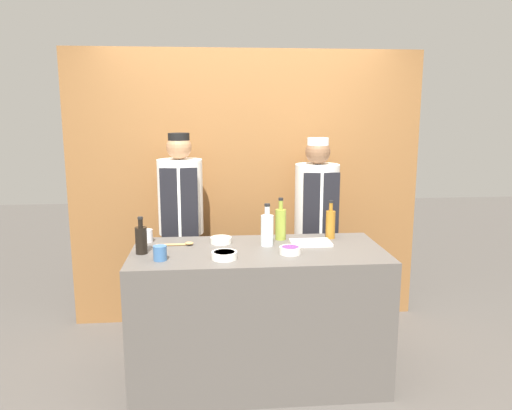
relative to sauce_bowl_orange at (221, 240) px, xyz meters
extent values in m
plane|color=#4C4742|center=(0.25, -0.19, -0.97)|extent=(14.00, 14.00, 0.00)
cube|color=brown|center=(0.25, 0.94, 0.23)|extent=(3.08, 0.18, 2.40)
cube|color=#514C47|center=(0.25, -0.19, -0.50)|extent=(1.73, 0.80, 0.95)
cylinder|color=silver|center=(0.00, 0.00, 0.00)|extent=(0.15, 0.15, 0.04)
cylinder|color=orange|center=(0.00, 0.00, 0.01)|extent=(0.12, 0.12, 0.01)
cylinder|color=silver|center=(0.01, -0.39, 0.00)|extent=(0.17, 0.17, 0.05)
cylinder|color=silver|center=(0.01, -0.39, 0.02)|extent=(0.14, 0.14, 0.01)
cylinder|color=silver|center=(0.45, -0.31, 0.00)|extent=(0.14, 0.14, 0.05)
cylinder|color=#703384|center=(0.45, -0.31, 0.02)|extent=(0.12, 0.12, 0.01)
cube|color=white|center=(0.64, -0.08, -0.01)|extent=(0.28, 0.19, 0.02)
cylinder|color=#9E661E|center=(0.81, 0.06, 0.08)|extent=(0.07, 0.07, 0.21)
cylinder|color=#9E661E|center=(0.81, 0.06, 0.21)|extent=(0.03, 0.03, 0.06)
cylinder|color=black|center=(0.81, 0.06, 0.25)|extent=(0.03, 0.03, 0.02)
cylinder|color=olive|center=(0.44, 0.06, 0.09)|extent=(0.08, 0.08, 0.22)
cylinder|color=olive|center=(0.44, 0.06, 0.23)|extent=(0.03, 0.03, 0.07)
cylinder|color=black|center=(0.44, 0.06, 0.28)|extent=(0.04, 0.04, 0.02)
cylinder|color=black|center=(-0.53, -0.22, 0.07)|extent=(0.08, 0.08, 0.18)
cylinder|color=black|center=(-0.53, -0.22, 0.18)|extent=(0.03, 0.03, 0.06)
cylinder|color=black|center=(-0.53, -0.22, 0.22)|extent=(0.03, 0.03, 0.02)
cylinder|color=silver|center=(0.32, -0.09, 0.08)|extent=(0.09, 0.09, 0.22)
cylinder|color=silver|center=(0.32, -0.09, 0.23)|extent=(0.04, 0.04, 0.07)
cylinder|color=black|center=(0.32, -0.09, 0.27)|extent=(0.04, 0.04, 0.02)
cylinder|color=#B7B7BC|center=(-0.53, 0.08, 0.02)|extent=(0.07, 0.07, 0.09)
cylinder|color=#386093|center=(-0.39, -0.38, 0.02)|extent=(0.09, 0.09, 0.09)
cylinder|color=#B2844C|center=(-0.35, -0.04, -0.02)|extent=(0.21, 0.02, 0.02)
ellipsoid|color=#B2844C|center=(-0.23, -0.04, -0.01)|extent=(0.06, 0.05, 0.02)
cylinder|color=#28282D|center=(-0.31, 0.56, -0.53)|extent=(0.26, 0.26, 0.89)
cylinder|color=white|center=(-0.31, 0.56, 0.22)|extent=(0.36, 0.36, 0.60)
cube|color=black|center=(-0.31, 0.39, 0.20)|extent=(0.29, 0.02, 0.56)
sphere|color=#9E704C|center=(-0.31, 0.56, 0.62)|extent=(0.20, 0.20, 0.20)
cylinder|color=black|center=(-0.31, 0.56, 0.70)|extent=(0.17, 0.17, 0.07)
cylinder|color=#28282D|center=(0.81, 0.56, -0.55)|extent=(0.26, 0.26, 0.84)
cylinder|color=silver|center=(0.81, 0.56, 0.17)|extent=(0.37, 0.37, 0.60)
cube|color=black|center=(0.81, 0.38, 0.15)|extent=(0.29, 0.02, 0.56)
sphere|color=brown|center=(0.81, 0.56, 0.58)|extent=(0.21, 0.21, 0.21)
cylinder|color=white|center=(0.81, 0.56, 0.66)|extent=(0.18, 0.18, 0.07)
camera|label=1|loc=(-0.07, -3.47, 0.92)|focal=35.00mm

